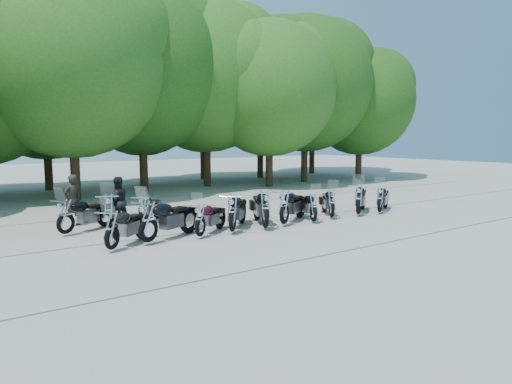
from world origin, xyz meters
TOP-DOWN VIEW (x-y plane):
  - ground at (0.00, 0.00)m, footprint 90.00×90.00m
  - tree_3 at (-3.57, 11.24)m, footprint 8.70×8.70m
  - tree_4 at (0.54, 13.09)m, footprint 9.13×9.13m
  - tree_5 at (4.61, 13.20)m, footprint 9.04×9.04m
  - tree_6 at (7.55, 10.82)m, footprint 8.00×8.00m
  - tree_7 at (11.20, 11.78)m, footprint 8.79×8.79m
  - tree_8 at (15.83, 11.20)m, footprint 7.53×7.53m
  - tree_11 at (-3.76, 16.43)m, footprint 7.56×7.56m
  - tree_12 at (1.80, 16.47)m, footprint 7.88×7.88m
  - tree_13 at (6.69, 17.47)m, footprint 8.31×8.31m
  - tree_14 at (10.68, 16.09)m, footprint 8.02×8.02m
  - tree_15 at (16.61, 17.02)m, footprint 9.67×9.67m
  - motorcycle_0 at (-5.32, 0.47)m, footprint 2.10×1.89m
  - motorcycle_1 at (-4.25, 0.66)m, footprint 2.55×1.67m
  - motorcycle_2 at (-2.68, 0.55)m, footprint 2.03×1.72m
  - motorcycle_3 at (-1.57, 0.54)m, footprint 2.21×2.29m
  - motorcycle_4 at (-0.41, 0.40)m, footprint 1.85×2.63m
  - motorcycle_5 at (0.51, 0.57)m, footprint 2.44×1.90m
  - motorcycle_6 at (1.67, 0.40)m, footprint 1.44×2.16m
  - motorcycle_7 at (2.75, 0.61)m, footprint 1.77×2.16m
  - motorcycle_8 at (4.01, 0.47)m, footprint 2.35×2.00m
  - motorcycle_9 at (5.10, 0.35)m, footprint 2.20×1.69m
  - motorcycle_10 at (-5.85, 3.19)m, footprint 2.31×1.65m
  - motorcycle_11 at (-4.52, 3.26)m, footprint 1.57×2.42m
  - motorcycle_12 at (-3.38, 3.29)m, footprint 1.82×1.93m
  - rider_0 at (-5.27, 4.73)m, footprint 0.75×0.63m
  - rider_1 at (-4.03, 3.88)m, footprint 0.86×0.70m

SIDE VIEW (x-z plane):
  - ground at x=0.00m, z-range 0.00..0.00m
  - motorcycle_12 at x=-3.38m, z-range 0.00..1.15m
  - motorcycle_2 at x=-2.68m, z-range 0.00..1.16m
  - motorcycle_6 at x=1.67m, z-range 0.00..1.18m
  - motorcycle_7 at x=2.75m, z-range 0.00..1.22m
  - motorcycle_9 at x=5.10m, z-range 0.00..1.23m
  - motorcycle_0 at x=-5.32m, z-range 0.00..1.23m
  - motorcycle_10 at x=-5.85m, z-range 0.00..1.27m
  - motorcycle_11 at x=-4.52m, z-range 0.00..1.31m
  - motorcycle_8 at x=4.01m, z-range 0.00..1.35m
  - motorcycle_5 at x=0.51m, z-range 0.00..1.37m
  - motorcycle_3 at x=-1.57m, z-range 0.00..1.38m
  - motorcycle_1 at x=-4.25m, z-range 0.00..1.39m
  - motorcycle_4 at x=-0.41m, z-range 0.00..1.44m
  - rider_1 at x=-4.03m, z-range 0.00..1.66m
  - rider_0 at x=-5.27m, z-range 0.00..1.74m
  - tree_8 at x=15.83m, z-range 0.85..10.10m
  - tree_11 at x=-3.76m, z-range 0.85..10.14m
  - tree_12 at x=1.80m, z-range 0.89..10.56m
  - tree_6 at x=7.55m, z-range 0.90..10.72m
  - tree_14 at x=10.68m, z-range 0.91..10.75m
  - tree_13 at x=6.69m, z-range 0.94..11.14m
  - tree_3 at x=-3.57m, z-range 0.98..11.66m
  - tree_7 at x=11.20m, z-range 0.99..11.79m
  - tree_5 at x=4.61m, z-range 1.02..12.12m
  - tree_4 at x=0.54m, z-range 1.03..12.24m
  - tree_15 at x=16.61m, z-range 1.09..12.96m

